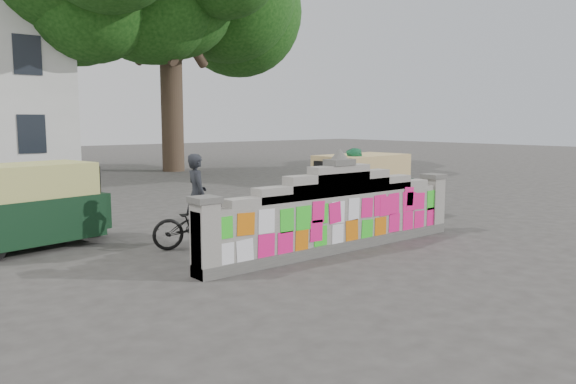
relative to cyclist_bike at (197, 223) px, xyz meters
name	(u,v)px	position (x,y,z in m)	size (l,w,h in m)	color
ground	(338,250)	(1.98, -2.04, -0.48)	(100.00, 100.00, 0.00)	#383533
parapet_wall	(339,213)	(1.98, -2.04, 0.27)	(6.48, 0.44, 2.01)	#4C4C49
cyclist_bike	(197,223)	(0.00, 0.00, 0.00)	(0.64, 1.84, 0.97)	black
cyclist_rider	(197,207)	(0.00, 0.00, 0.34)	(0.60, 0.39, 1.64)	black
pedestrian	(355,186)	(4.31, -0.24, 0.45)	(0.91, 0.71, 1.87)	#27925D
rickshaw_left	(31,205)	(-2.58, 2.05, 0.39)	(3.14, 1.88, 1.69)	black
rickshaw_right	(360,186)	(4.83, 0.10, 0.39)	(3.08, 1.58, 1.68)	black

